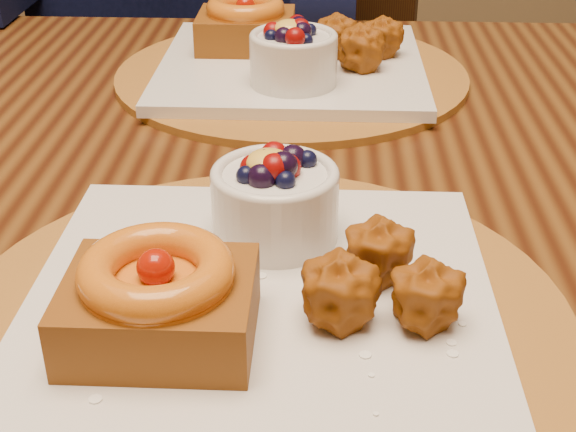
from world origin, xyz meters
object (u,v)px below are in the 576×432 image
object	(u,v)px
place_setting_near	(257,288)
dining_table	(281,243)
place_setting_far	(289,58)
chair_far	(271,102)

from	to	relation	value
place_setting_near	dining_table	bearing A→B (deg)	89.38
place_setting_near	place_setting_far	size ratio (longest dim) A/B	1.00
dining_table	chair_far	size ratio (longest dim) A/B	1.70
place_setting_far	place_setting_near	bearing A→B (deg)	-89.98
place_setting_far	chair_far	distance (m)	0.59
dining_table	chair_far	distance (m)	0.76
dining_table	chair_far	world-z (taller)	chair_far
dining_table	chair_far	bearing A→B (deg)	94.48
place_setting_near	chair_far	size ratio (longest dim) A/B	0.40
place_setting_near	chair_far	distance (m)	0.99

